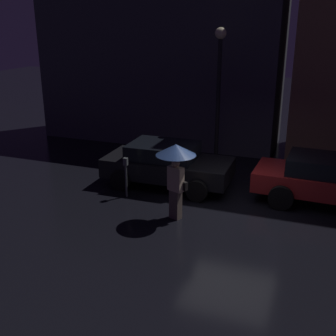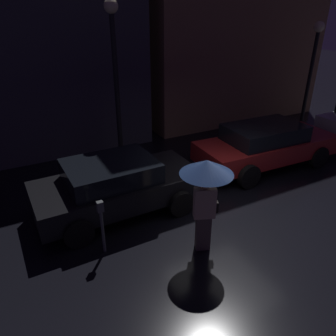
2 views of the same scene
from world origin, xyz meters
The scene contains 7 objects.
ground_plane centered at (0.00, 0.00, 0.00)m, with size 60.00×60.00×0.00m, color black.
building_facade_left centered at (-4.66, 6.50, 3.07)m, with size 9.90×3.00×6.14m.
parked_car_black centered at (-2.39, 1.27, 0.71)m, with size 3.94×1.95×1.34m.
parked_car_red centered at (2.49, 1.50, 0.73)m, with size 4.48×1.88×1.36m.
pedestrian_with_umbrella centered at (-1.33, -0.86, 1.59)m, with size 1.01×1.01×2.01m.
parking_meter centered at (-3.16, -0.02, 0.74)m, with size 0.12×0.10×1.19m.
street_lamp_near centered at (-1.42, 3.61, 3.06)m, with size 0.37×0.37×4.70m.
Camera 1 is at (2.01, -10.26, 4.89)m, focal length 45.00 mm.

